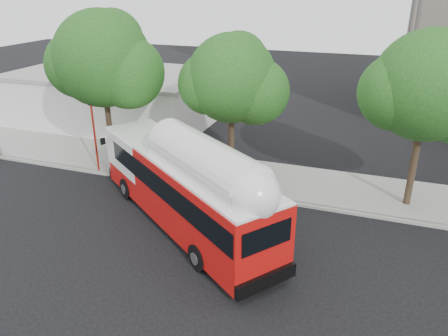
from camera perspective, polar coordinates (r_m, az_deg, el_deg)
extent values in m
plane|color=black|center=(21.39, -1.74, -8.02)|extent=(120.00, 120.00, 0.00)
cube|color=gray|center=(26.82, 3.27, -1.08)|extent=(60.00, 5.00, 0.15)
cube|color=gray|center=(24.57, 1.54, -3.43)|extent=(60.00, 0.30, 0.15)
cube|color=maroon|center=(25.55, -4.87, -2.40)|extent=(10.00, 0.32, 0.16)
cylinder|color=#2D2116|center=(28.61, -14.84, 6.09)|extent=(0.36, 0.36, 6.08)
sphere|color=#164E18|center=(27.79, -15.65, 13.59)|extent=(5.80, 5.80, 5.80)
sphere|color=#164E18|center=(27.21, -12.40, 12.07)|extent=(4.35, 4.35, 4.35)
cylinder|color=#2D2116|center=(25.67, 0.94, 4.18)|extent=(0.36, 0.36, 5.44)
sphere|color=#164E18|center=(24.78, 0.99, 11.64)|extent=(5.00, 5.00, 5.00)
sphere|color=#164E18|center=(24.72, 4.20, 9.94)|extent=(3.75, 3.75, 3.75)
cylinder|color=#2D2116|center=(24.35, 23.69, 1.48)|extent=(0.36, 0.36, 5.76)
sphere|color=#164E18|center=(23.39, 25.10, 9.70)|extent=(5.40, 5.40, 5.40)
cube|color=silver|center=(38.39, -13.96, 8.82)|extent=(16.00, 10.00, 4.00)
cube|color=gray|center=(37.95, -14.27, 11.89)|extent=(16.20, 10.20, 0.30)
cube|color=red|center=(21.05, -5.42, -2.70)|extent=(11.92, 9.96, 3.10)
cube|color=black|center=(20.35, -4.77, -1.62)|extent=(10.93, 9.23, 1.02)
cube|color=white|center=(20.41, -5.58, 1.33)|extent=(11.87, 9.89, 0.11)
cube|color=white|center=(18.57, -2.49, 0.09)|extent=(6.75, 5.83, 0.59)
cube|color=black|center=(27.49, -12.27, 0.07)|extent=(1.84, 2.05, 0.06)
imported|color=navy|center=(27.29, -12.36, 1.06)|extent=(1.62, 1.85, 0.96)
cylinder|color=#AA1E12|center=(27.91, -16.48, 3.63)|extent=(0.13, 0.13, 4.37)
cube|color=black|center=(27.26, -17.02, 8.18)|extent=(0.05, 0.44, 0.27)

